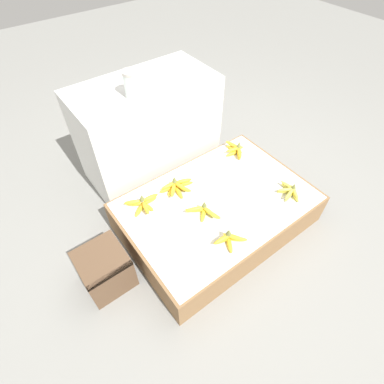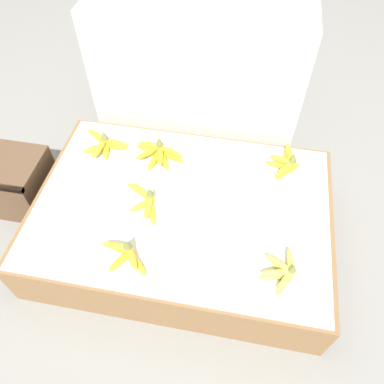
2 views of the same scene
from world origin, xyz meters
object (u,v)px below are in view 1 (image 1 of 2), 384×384
banana_bunch_back_midleft (177,187)px  foam_tray_white (173,77)px  wooden_crate (105,269)px  banana_bunch_middle_midleft (203,211)px  banana_bunch_front_right (290,191)px  banana_bunch_back_right (236,150)px  banana_bunch_front_midleft (229,239)px  banana_bunch_back_left (143,204)px  glass_jar (132,84)px

banana_bunch_back_midleft → foam_tray_white: foam_tray_white is taller
wooden_crate → foam_tray_white: 1.37m
banana_bunch_middle_midleft → banana_bunch_front_right: bearing=-20.4°
banana_bunch_back_right → foam_tray_white: foam_tray_white is taller
banana_bunch_front_midleft → banana_bunch_back_midleft: size_ratio=0.81×
banana_bunch_middle_midleft → banana_bunch_back_left: (-0.29, 0.29, 0.00)m
banana_bunch_middle_midleft → glass_jar: (-0.03, 0.71, 0.60)m
banana_bunch_front_right → banana_bunch_back_right: bearing=90.9°
banana_bunch_middle_midleft → foam_tray_white: size_ratio=0.75×
banana_bunch_front_right → foam_tray_white: foam_tray_white is taller
wooden_crate → banana_bunch_middle_midleft: bearing=-7.7°
foam_tray_white → banana_bunch_back_left: bearing=-142.2°
banana_bunch_back_left → banana_bunch_back_right: size_ratio=1.01×
foam_tray_white → banana_bunch_back_midleft: bearing=-124.3°
banana_bunch_front_right → banana_bunch_back_left: bearing=149.7°
banana_bunch_back_midleft → banana_bunch_back_right: same height
banana_bunch_back_midleft → banana_bunch_front_right: bearing=-39.5°
banana_bunch_back_midleft → banana_bunch_front_midleft: bearing=-89.3°
banana_bunch_front_right → banana_bunch_front_midleft: bearing=-176.0°
banana_bunch_middle_midleft → glass_jar: size_ratio=1.21×
wooden_crate → banana_bunch_back_left: bearing=26.1°
wooden_crate → banana_bunch_middle_midleft: (0.69, -0.09, 0.15)m
banana_bunch_back_midleft → foam_tray_white: bearing=55.7°
banana_bunch_back_midleft → banana_bunch_back_right: size_ratio=1.11×
banana_bunch_front_midleft → banana_bunch_back_midleft: bearing=90.7°
banana_bunch_middle_midleft → glass_jar: 0.93m
banana_bunch_back_left → glass_jar: (0.26, 0.42, 0.60)m
banana_bunch_front_midleft → banana_bunch_back_midleft: same height
wooden_crate → foam_tray_white: foam_tray_white is taller
foam_tray_white → banana_bunch_front_right: bearing=-73.6°
banana_bunch_back_midleft → banana_bunch_back_right: (0.60, 0.05, 0.00)m
banana_bunch_back_midleft → banana_bunch_back_left: bearing=177.4°
banana_bunch_front_right → banana_bunch_back_left: banana_bunch_back_left is taller
banana_bunch_front_right → wooden_crate: bearing=166.2°
banana_bunch_front_right → banana_bunch_back_midleft: bearing=140.5°
banana_bunch_middle_midleft → wooden_crate: bearing=172.3°
banana_bunch_back_left → banana_bunch_back_midleft: bearing=-2.6°
wooden_crate → banana_bunch_front_right: (1.29, -0.32, 0.14)m
banana_bunch_back_right → banana_bunch_back_left: bearing=-177.8°
glass_jar → foam_tray_white: bearing=7.6°
banana_bunch_back_left → glass_jar: size_ratio=1.33×
wooden_crate → banana_bunch_back_midleft: size_ratio=1.13×
wooden_crate → banana_bunch_back_midleft: bearing=15.4°
glass_jar → banana_bunch_front_right: bearing=-56.0°
wooden_crate → banana_bunch_back_left: (0.41, 0.20, 0.15)m
banana_bunch_front_midleft → banana_bunch_front_right: 0.61m
wooden_crate → glass_jar: glass_jar is taller
banana_bunch_front_right → banana_bunch_back_left: (-0.88, 0.52, 0.01)m
banana_bunch_back_left → banana_bunch_back_right: same height
banana_bunch_back_left → foam_tray_white: foam_tray_white is taller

